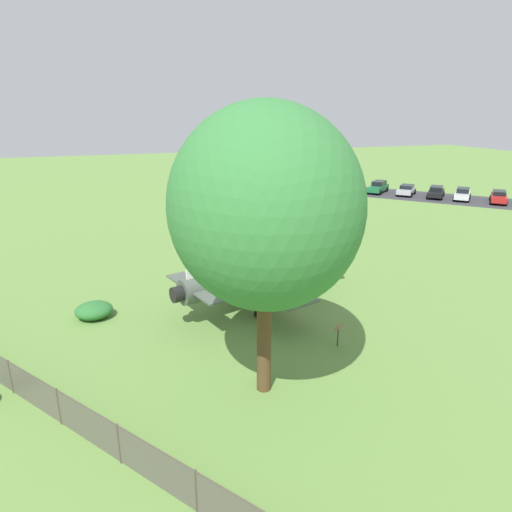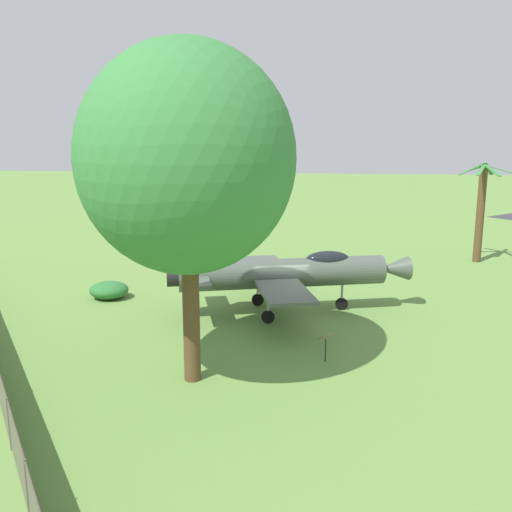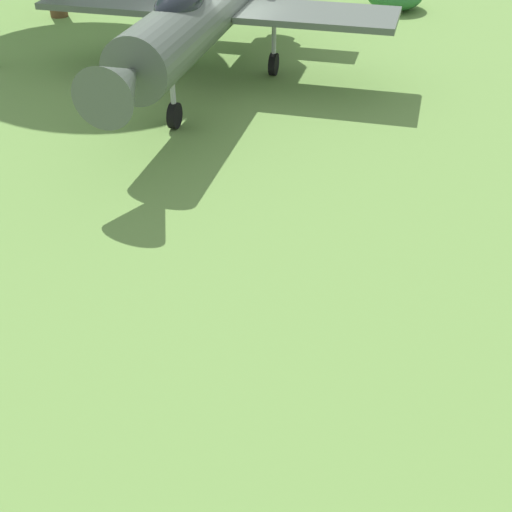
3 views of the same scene
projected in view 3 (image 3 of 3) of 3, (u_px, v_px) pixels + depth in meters
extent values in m
plane|color=#668E42|center=(214.00, 83.00, 18.48)|extent=(200.00, 200.00, 0.00)
cylinder|color=#4C564C|center=(211.00, 6.00, 17.35)|extent=(9.99, 4.21, 1.41)
cone|color=#4C564C|center=(121.00, 83.00, 12.87)|extent=(1.88, 1.60, 1.20)
ellipsoid|color=black|center=(180.00, 4.00, 15.25)|extent=(2.37, 1.49, 0.84)
cube|color=#4C564C|center=(319.00, 15.00, 17.30)|extent=(3.10, 4.35, 0.16)
cube|color=#4C564C|center=(121.00, 1.00, 18.40)|extent=(3.10, 4.35, 0.16)
cylinder|color=#A5A8AD|center=(172.00, 83.00, 15.47)|extent=(0.12, 0.12, 1.56)
cylinder|color=black|center=(174.00, 115.00, 15.91)|extent=(0.63, 0.34, 0.60)
cylinder|color=#A5A8AD|center=(274.00, 35.00, 18.38)|extent=(0.12, 0.12, 1.56)
cylinder|color=black|center=(274.00, 64.00, 18.82)|extent=(0.63, 0.34, 0.60)
cylinder|color=#A5A8AD|center=(174.00, 28.00, 18.96)|extent=(0.12, 0.12, 1.56)
cylinder|color=black|center=(176.00, 56.00, 19.40)|extent=(0.63, 0.34, 0.60)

